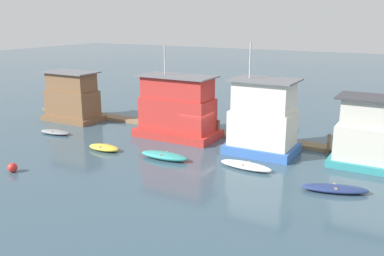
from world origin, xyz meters
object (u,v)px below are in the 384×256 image
(houseboat_brown, at_px, (72,98))
(mooring_post_near_right, at_px, (329,144))
(dinghy_yellow, at_px, (104,148))
(dinghy_white, at_px, (246,166))
(houseboat_blue, at_px, (263,120))
(buoy_red, at_px, (13,168))
(houseboat_red, at_px, (177,109))
(dinghy_navy, at_px, (335,189))
(houseboat_teal, at_px, (376,136))
(dinghy_teal, at_px, (164,156))
(mooring_post_centre, at_px, (218,129))
(dinghy_grey, at_px, (55,132))

(houseboat_brown, xyz_separation_m, mooring_post_near_right, (25.36, 1.36, -1.50))
(dinghy_yellow, height_order, dinghy_white, dinghy_yellow)
(houseboat_blue, distance_m, buoy_red, 18.49)
(houseboat_brown, height_order, buoy_red, houseboat_brown)
(houseboat_red, height_order, dinghy_navy, houseboat_red)
(houseboat_red, bearing_deg, houseboat_teal, 0.51)
(dinghy_teal, bearing_deg, buoy_red, -135.91)
(dinghy_yellow, distance_m, mooring_post_near_right, 17.64)
(houseboat_red, xyz_separation_m, mooring_post_near_right, (12.78, 1.48, -1.70))
(dinghy_white, bearing_deg, dinghy_teal, -170.28)
(dinghy_navy, xyz_separation_m, mooring_post_near_right, (-1.97, 7.36, 0.58))
(houseboat_brown, relative_size, mooring_post_near_right, 3.67)
(houseboat_blue, relative_size, mooring_post_centre, 5.30)
(houseboat_brown, xyz_separation_m, houseboat_red, (12.58, -0.13, 0.19))
(houseboat_blue, bearing_deg, dinghy_teal, -138.92)
(dinghy_teal, relative_size, dinghy_navy, 0.96)
(houseboat_teal, bearing_deg, houseboat_red, -179.49)
(houseboat_teal, bearing_deg, mooring_post_near_right, 158.55)
(mooring_post_centre, relative_size, mooring_post_near_right, 1.00)
(dinghy_grey, height_order, mooring_post_near_right, mooring_post_near_right)
(dinghy_teal, relative_size, mooring_post_near_right, 2.49)
(dinghy_navy, height_order, mooring_post_near_right, mooring_post_near_right)
(houseboat_red, relative_size, mooring_post_centre, 4.98)
(mooring_post_centre, relative_size, buoy_red, 2.47)
(houseboat_blue, bearing_deg, houseboat_brown, 177.74)
(houseboat_brown, relative_size, dinghy_teal, 1.47)
(dinghy_teal, xyz_separation_m, dinghy_navy, (12.44, -0.11, -0.05))
(houseboat_brown, distance_m, dinghy_white, 21.68)
(houseboat_teal, distance_m, buoy_red, 25.35)
(dinghy_grey, bearing_deg, houseboat_red, 24.95)
(buoy_red, bearing_deg, houseboat_brown, 118.70)
(dinghy_teal, xyz_separation_m, dinghy_white, (6.14, 1.05, -0.04))
(dinghy_yellow, xyz_separation_m, mooring_post_near_right, (15.81, 7.80, 0.56))
(houseboat_blue, bearing_deg, houseboat_teal, 5.92)
(houseboat_red, xyz_separation_m, houseboat_blue, (8.14, -0.69, 0.17))
(houseboat_teal, height_order, dinghy_grey, houseboat_teal)
(houseboat_brown, distance_m, dinghy_grey, 5.82)
(houseboat_blue, distance_m, dinghy_teal, 8.10)
(houseboat_teal, xyz_separation_m, mooring_post_near_right, (-3.41, 1.34, -1.47))
(houseboat_brown, height_order, mooring_post_centre, houseboat_brown)
(houseboat_teal, distance_m, mooring_post_centre, 13.04)
(mooring_post_centre, bearing_deg, dinghy_navy, -32.75)
(dinghy_grey, bearing_deg, dinghy_yellow, -12.72)
(houseboat_red, bearing_deg, dinghy_white, -29.19)
(houseboat_blue, bearing_deg, mooring_post_near_right, 25.12)
(houseboat_brown, distance_m, dinghy_navy, 28.06)
(houseboat_teal, xyz_separation_m, dinghy_yellow, (-19.22, -6.46, -2.03))
(dinghy_navy, height_order, buoy_red, buoy_red)
(houseboat_red, relative_size, mooring_post_near_right, 4.99)
(dinghy_yellow, relative_size, mooring_post_centre, 1.76)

